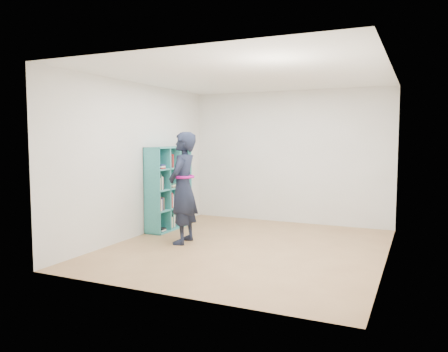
% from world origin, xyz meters
% --- Properties ---
extents(floor, '(4.50, 4.50, 0.00)m').
position_xyz_m(floor, '(0.00, 0.00, 0.00)').
color(floor, olive).
rests_on(floor, ground).
extents(ceiling, '(4.50, 4.50, 0.00)m').
position_xyz_m(ceiling, '(0.00, 0.00, 2.60)').
color(ceiling, white).
rests_on(ceiling, wall_back).
extents(wall_left, '(0.02, 4.50, 2.60)m').
position_xyz_m(wall_left, '(-2.00, 0.00, 1.30)').
color(wall_left, beige).
rests_on(wall_left, floor).
extents(wall_right, '(0.02, 4.50, 2.60)m').
position_xyz_m(wall_right, '(2.00, 0.00, 1.30)').
color(wall_right, beige).
rests_on(wall_right, floor).
extents(wall_back, '(4.00, 0.02, 2.60)m').
position_xyz_m(wall_back, '(0.00, 2.25, 1.30)').
color(wall_back, beige).
rests_on(wall_back, floor).
extents(wall_front, '(4.00, 0.02, 2.60)m').
position_xyz_m(wall_front, '(0.00, -2.25, 1.30)').
color(wall_front, beige).
rests_on(wall_front, floor).
extents(bookshelf, '(0.33, 1.14, 1.52)m').
position_xyz_m(bookshelf, '(-1.85, 0.69, 0.73)').
color(bookshelf, teal).
rests_on(bookshelf, floor).
extents(person, '(0.51, 0.70, 1.77)m').
position_xyz_m(person, '(-1.04, -0.14, 0.89)').
color(person, black).
rests_on(person, floor).
extents(smartphone, '(0.05, 0.10, 0.14)m').
position_xyz_m(smartphone, '(-1.19, -0.08, 1.00)').
color(smartphone, silver).
rests_on(smartphone, person).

